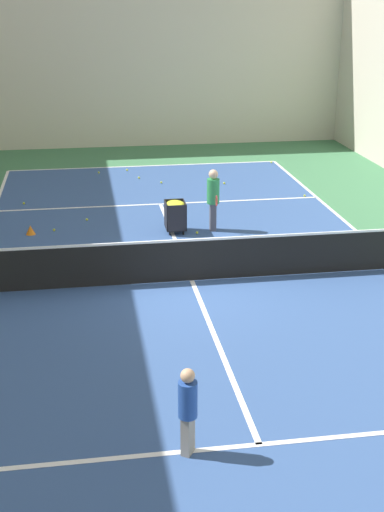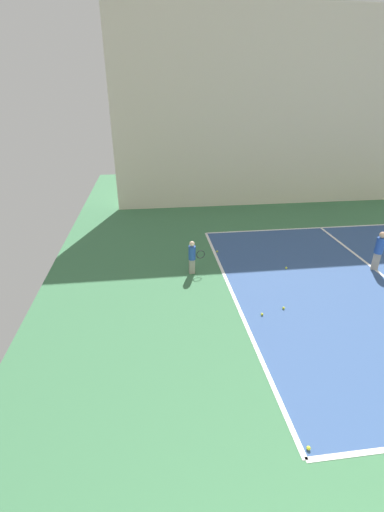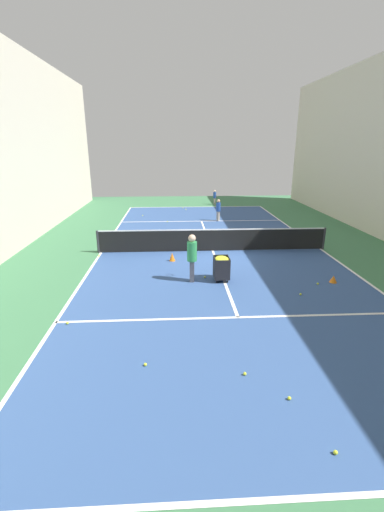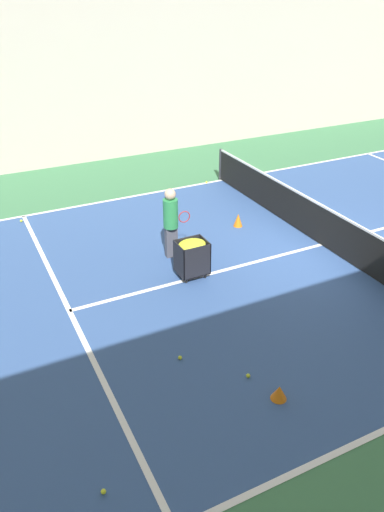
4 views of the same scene
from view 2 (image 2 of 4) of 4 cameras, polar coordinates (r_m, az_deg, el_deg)
line_baseline_near at (r=9.96m, az=6.94°, el=-6.64°), size 9.79×0.10×0.00m
player_near_baseline at (r=10.80m, az=0.07°, el=0.13°), size 0.25×0.55×1.13m
child_midcourt at (r=12.53m, az=28.73°, el=1.12°), size 0.37×0.37×1.33m
tennis_ball_0 at (r=11.76m, az=15.43°, el=-1.92°), size 0.07×0.07×0.07m
tennis_ball_2 at (r=9.28m, az=11.59°, el=-9.48°), size 0.07×0.07×0.07m
tennis_ball_3 at (r=12.53m, az=4.21°, el=0.77°), size 0.07×0.07×0.07m
tennis_ball_16 at (r=9.65m, az=15.02°, el=-8.36°), size 0.07×0.07×0.07m
tennis_ball_20 at (r=6.70m, az=18.85°, el=-28.03°), size 0.07×0.07×0.07m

